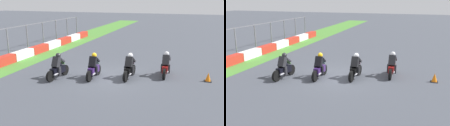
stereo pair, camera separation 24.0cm
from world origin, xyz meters
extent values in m
plane|color=#434750|center=(0.00, 0.00, 0.00)|extent=(120.00, 120.00, 0.00)
cube|color=#4A8733|center=(0.00, 8.07, 0.01)|extent=(72.00, 3.86, 0.02)
cube|color=red|center=(0.00, 8.00, 0.32)|extent=(2.14, 0.60, 0.64)
cube|color=silver|center=(2.18, 8.00, 0.32)|extent=(2.14, 0.60, 0.64)
cube|color=red|center=(4.36, 8.00, 0.32)|extent=(2.14, 0.60, 0.64)
cube|color=silver|center=(6.54, 8.00, 0.32)|extent=(2.14, 0.60, 0.64)
cube|color=red|center=(8.72, 8.00, 0.32)|extent=(2.14, 0.60, 0.64)
cube|color=silver|center=(10.90, 8.00, 0.32)|extent=(2.14, 0.60, 0.64)
cube|color=red|center=(13.08, 8.00, 0.32)|extent=(2.14, 0.60, 0.64)
cylinder|color=slate|center=(2.48, 9.55, 1.15)|extent=(0.10, 0.10, 2.31)
cylinder|color=slate|center=(4.96, 9.55, 1.15)|extent=(0.10, 0.10, 2.31)
cylinder|color=slate|center=(7.44, 9.55, 1.15)|extent=(0.10, 0.10, 2.31)
cylinder|color=slate|center=(9.92, 9.55, 1.15)|extent=(0.10, 0.10, 2.31)
cylinder|color=slate|center=(12.40, 9.55, 1.15)|extent=(0.10, 0.10, 2.31)
cylinder|color=slate|center=(14.88, 9.55, 1.15)|extent=(0.10, 0.10, 2.31)
cylinder|color=black|center=(1.87, -3.09, 0.32)|extent=(0.64, 0.14, 0.64)
cylinder|color=black|center=(0.47, -3.10, 0.32)|extent=(0.64, 0.14, 0.64)
cube|color=maroon|center=(1.17, -3.09, 0.50)|extent=(1.10, 0.33, 0.40)
ellipsoid|color=maroon|center=(1.27, -3.09, 0.80)|extent=(0.48, 0.30, 0.24)
cube|color=red|center=(0.66, -3.10, 0.52)|extent=(0.06, 0.16, 0.08)
cylinder|color=#A5A5AD|center=(0.82, -3.26, 0.37)|extent=(0.42, 0.10, 0.10)
cube|color=#242427|center=(1.07, -3.09, 1.02)|extent=(0.49, 0.40, 0.66)
sphere|color=silver|center=(1.29, -3.09, 1.36)|extent=(0.30, 0.30, 0.30)
cube|color=teal|center=(1.67, -3.09, 0.84)|extent=(0.16, 0.26, 0.23)
cube|color=#242427|center=(1.05, -2.89, 0.50)|extent=(0.18, 0.14, 0.52)
cube|color=#242427|center=(1.05, -3.29, 0.50)|extent=(0.18, 0.14, 0.52)
cube|color=#242427|center=(1.45, -2.91, 1.04)|extent=(0.39, 0.10, 0.31)
cube|color=#242427|center=(1.45, -3.27, 1.04)|extent=(0.39, 0.10, 0.31)
cylinder|color=black|center=(0.77, -1.16, 0.32)|extent=(0.65, 0.18, 0.64)
cylinder|color=black|center=(-0.62, -1.07, 0.32)|extent=(0.65, 0.18, 0.64)
cube|color=black|center=(0.08, -1.12, 0.50)|extent=(1.12, 0.39, 0.40)
ellipsoid|color=black|center=(0.18, -1.13, 0.80)|extent=(0.50, 0.33, 0.24)
cube|color=red|center=(-0.43, -1.09, 0.52)|extent=(0.07, 0.16, 0.08)
cylinder|color=#A5A5AD|center=(-0.28, -1.26, 0.37)|extent=(0.43, 0.13, 0.10)
cube|color=black|center=(-0.02, -1.11, 1.02)|extent=(0.51, 0.43, 0.66)
sphere|color=silver|center=(0.20, -1.13, 1.36)|extent=(0.32, 0.32, 0.30)
cube|color=slate|center=(0.58, -1.15, 0.84)|extent=(0.17, 0.27, 0.23)
cube|color=black|center=(-0.03, -0.91, 0.50)|extent=(0.19, 0.15, 0.52)
cube|color=black|center=(-0.06, -1.31, 0.50)|extent=(0.19, 0.15, 0.52)
cube|color=black|center=(0.37, -0.96, 1.04)|extent=(0.39, 0.12, 0.31)
cube|color=black|center=(0.34, -1.32, 1.04)|extent=(0.39, 0.12, 0.31)
cylinder|color=black|center=(0.15, 0.90, 0.32)|extent=(0.64, 0.14, 0.64)
cylinder|color=black|center=(-1.25, 0.89, 0.32)|extent=(0.64, 0.14, 0.64)
cube|color=#361F5A|center=(-0.55, 0.90, 0.50)|extent=(1.10, 0.33, 0.40)
ellipsoid|color=#361F5A|center=(-0.45, 0.90, 0.80)|extent=(0.48, 0.30, 0.24)
cube|color=red|center=(-1.06, 0.89, 0.52)|extent=(0.06, 0.16, 0.08)
cylinder|color=#A5A5AD|center=(-0.90, 0.74, 0.37)|extent=(0.42, 0.10, 0.10)
cube|color=black|center=(-0.65, 0.90, 1.02)|extent=(0.49, 0.40, 0.66)
sphere|color=gold|center=(-0.43, 0.90, 1.36)|extent=(0.30, 0.30, 0.30)
cube|color=slate|center=(-0.05, 0.90, 0.84)|extent=(0.16, 0.26, 0.23)
cube|color=black|center=(-0.67, 1.10, 0.50)|extent=(0.18, 0.14, 0.52)
cube|color=black|center=(-0.67, 0.70, 0.50)|extent=(0.18, 0.14, 0.52)
cube|color=black|center=(-0.27, 1.08, 1.04)|extent=(0.39, 0.10, 0.31)
cube|color=black|center=(-0.27, 0.72, 1.04)|extent=(0.39, 0.10, 0.31)
cylinder|color=black|center=(-0.56, 2.81, 0.32)|extent=(0.65, 0.21, 0.64)
cylinder|color=black|center=(-1.95, 2.96, 0.32)|extent=(0.65, 0.21, 0.64)
cube|color=black|center=(-1.25, 2.89, 0.50)|extent=(1.13, 0.44, 0.40)
ellipsoid|color=black|center=(-1.15, 2.88, 0.80)|extent=(0.51, 0.35, 0.24)
cube|color=red|center=(-1.76, 2.94, 0.52)|extent=(0.08, 0.17, 0.08)
cylinder|color=#A5A5AD|center=(-1.62, 2.77, 0.37)|extent=(0.43, 0.15, 0.10)
cube|color=#26262A|center=(-1.35, 2.90, 1.02)|extent=(0.53, 0.45, 0.66)
sphere|color=#27272A|center=(-1.13, 2.87, 1.36)|extent=(0.33, 0.33, 0.30)
cube|color=#65945E|center=(-0.75, 2.83, 0.84)|extent=(0.18, 0.28, 0.23)
cube|color=#26262A|center=(-1.35, 3.10, 0.50)|extent=(0.19, 0.16, 0.52)
cube|color=#26262A|center=(-1.39, 2.70, 0.50)|extent=(0.19, 0.16, 0.52)
cube|color=#26262A|center=(-0.95, 3.03, 1.04)|extent=(0.39, 0.14, 0.31)
cube|color=#26262A|center=(-0.99, 2.68, 1.04)|extent=(0.39, 0.14, 0.31)
cube|color=black|center=(0.90, -5.52, 0.01)|extent=(0.40, 0.40, 0.03)
cone|color=orange|center=(0.90, -5.52, 0.26)|extent=(0.32, 0.32, 0.52)
camera|label=1|loc=(-13.51, -4.51, 4.66)|focal=39.74mm
camera|label=2|loc=(-13.43, -4.74, 4.66)|focal=39.74mm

